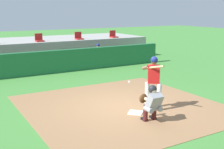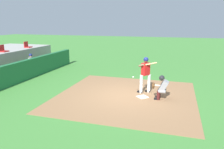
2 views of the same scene
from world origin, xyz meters
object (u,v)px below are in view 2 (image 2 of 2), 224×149
home_plate (143,97)px  dugout_player_1 (33,63)px  stadium_seat_4 (27,46)px  batter_at_plate (145,73)px  catcher_crouched (161,86)px  stadium_seat_3 (3,50)px

home_plate → dugout_player_1: size_ratio=0.34×
home_plate → stadium_seat_4: bearing=62.9°
dugout_player_1 → batter_at_plate: bearing=-105.8°
batter_at_plate → dugout_player_1: 8.47m
catcher_crouched → stadium_seat_3: bearing=76.7°
stadium_seat_3 → dugout_player_1: bearing=-79.0°
home_plate → catcher_crouched: (-0.00, -0.82, 0.59)m
stadium_seat_3 → home_plate: bearing=-104.3°
home_plate → catcher_crouched: 1.01m
catcher_crouched → stadium_seat_4: stadium_seat_4 is taller
catcher_crouched → dugout_player_1: bearing=71.5°
home_plate → catcher_crouched: catcher_crouched is taller
catcher_crouched → batter_at_plate: bearing=50.1°
batter_at_plate → stadium_seat_4: (4.51, 10.17, 0.50)m
home_plate → dugout_player_1: dugout_player_1 is taller
batter_at_plate → catcher_crouched: (-0.69, -0.83, -0.43)m
catcher_crouched → dugout_player_1: dugout_player_1 is taller
dugout_player_1 → stadium_seat_4: 3.12m
batter_at_plate → catcher_crouched: bearing=-129.9°
stadium_seat_3 → stadium_seat_4: (2.60, 0.00, 0.00)m
home_plate → dugout_player_1: 8.70m
catcher_crouched → stadium_seat_3: size_ratio=3.49×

